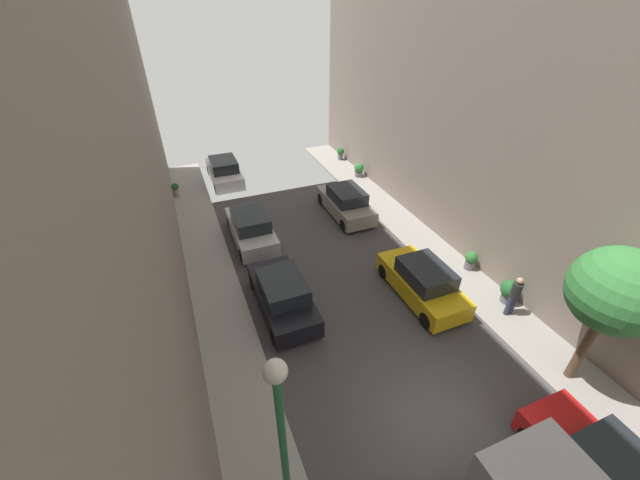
# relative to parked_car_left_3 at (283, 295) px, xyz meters

# --- Properties ---
(ground) EXTENTS (32.00, 32.00, 0.00)m
(ground) POSITION_rel_parked_car_left_3_xyz_m (2.70, -6.08, -0.72)
(ground) COLOR #423F42
(sidewalk_right) EXTENTS (2.00, 44.00, 0.15)m
(sidewalk_right) POSITION_rel_parked_car_left_3_xyz_m (7.70, -6.08, -0.64)
(sidewalk_right) COLOR gray
(sidewalk_right) RESTS_ON ground
(parked_car_left_3) EXTENTS (1.78, 4.20, 1.57)m
(parked_car_left_3) POSITION_rel_parked_car_left_3_xyz_m (0.00, 0.00, 0.00)
(parked_car_left_3) COLOR black
(parked_car_left_3) RESTS_ON ground
(parked_car_left_4) EXTENTS (1.78, 4.20, 1.57)m
(parked_car_left_4) POSITION_rel_parked_car_left_3_xyz_m (0.00, 5.17, 0.00)
(parked_car_left_4) COLOR silver
(parked_car_left_4) RESTS_ON ground
(parked_car_left_5) EXTENTS (1.78, 4.20, 1.57)m
(parked_car_left_5) POSITION_rel_parked_car_left_3_xyz_m (0.00, 12.46, 0.00)
(parked_car_left_5) COLOR white
(parked_car_left_5) RESTS_ON ground
(parked_car_right_2) EXTENTS (1.78, 4.20, 1.57)m
(parked_car_right_2) POSITION_rel_parked_car_left_3_xyz_m (5.40, -9.18, 0.00)
(parked_car_right_2) COLOR red
(parked_car_right_2) RESTS_ON ground
(parked_car_right_3) EXTENTS (1.78, 4.20, 1.57)m
(parked_car_right_3) POSITION_rel_parked_car_left_3_xyz_m (5.40, -1.36, 0.00)
(parked_car_right_3) COLOR gold
(parked_car_right_3) RESTS_ON ground
(parked_car_right_4) EXTENTS (1.78, 4.20, 1.57)m
(parked_car_right_4) POSITION_rel_parked_car_left_3_xyz_m (5.40, 5.81, 0.00)
(parked_car_right_4) COLOR gray
(parked_car_right_4) RESTS_ON ground
(pedestrian) EXTENTS (0.40, 0.36, 1.72)m
(pedestrian) POSITION_rel_parked_car_left_3_xyz_m (7.84, -3.57, 0.35)
(pedestrian) COLOR #2D334C
(pedestrian) RESTS_ON sidewalk_right
(street_tree_1) EXTENTS (2.47, 2.47, 4.82)m
(street_tree_1) POSITION_rel_parked_car_left_3_xyz_m (7.54, -6.44, 2.98)
(street_tree_1) COLOR brown
(street_tree_1) RESTS_ON sidewalk_right
(potted_plant_0) EXTENTS (0.41, 0.41, 0.80)m
(potted_plant_0) POSITION_rel_parked_car_left_3_xyz_m (-3.07, 11.31, -0.14)
(potted_plant_0) COLOR #B2A899
(potted_plant_0) RESTS_ON sidewalk_left
(potted_plant_1) EXTENTS (0.73, 0.73, 1.00)m
(potted_plant_1) POSITION_rel_parked_car_left_3_xyz_m (8.26, -3.04, -0.01)
(potted_plant_1) COLOR slate
(potted_plant_1) RESTS_ON sidewalk_right
(potted_plant_2) EXTENTS (0.62, 0.62, 0.89)m
(potted_plant_2) POSITION_rel_parked_car_left_3_xyz_m (8.21, 9.75, -0.10)
(potted_plant_2) COLOR slate
(potted_plant_2) RESTS_ON sidewalk_right
(potted_plant_3) EXTENTS (0.52, 0.52, 0.87)m
(potted_plant_3) POSITION_rel_parked_car_left_3_xyz_m (8.31, -0.80, -0.10)
(potted_plant_3) COLOR slate
(potted_plant_3) RESTS_ON sidewalk_right
(potted_plant_4) EXTENTS (0.51, 0.51, 0.87)m
(potted_plant_4) POSITION_rel_parked_car_left_3_xyz_m (8.30, 12.83, -0.07)
(potted_plant_4) COLOR slate
(potted_plant_4) RESTS_ON sidewalk_right
(lamp_post) EXTENTS (0.44, 0.44, 5.23)m
(lamp_post) POSITION_rel_parked_car_left_3_xyz_m (-1.90, -6.52, 2.90)
(lamp_post) COLOR #26723F
(lamp_post) RESTS_ON sidewalk_left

